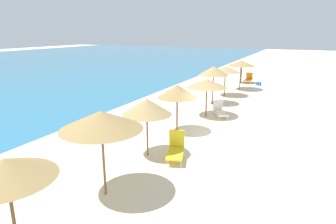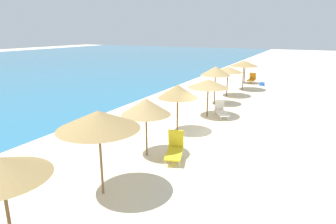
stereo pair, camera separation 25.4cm
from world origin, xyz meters
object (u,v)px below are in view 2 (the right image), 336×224
beach_umbrella_7 (216,71)px  beach_umbrella_8 (228,69)px  beach_umbrella_2 (0,167)px  beach_umbrella_10 (245,63)px  beach_umbrella_4 (146,107)px  beach_umbrella_6 (208,83)px  lounge_chair_2 (252,79)px  cooler_box (262,84)px  beach_umbrella_3 (98,120)px  lounge_chair_3 (175,149)px  beach_umbrella_5 (178,91)px  lounge_chair_1 (221,111)px  beach_umbrella_9 (244,63)px

beach_umbrella_7 → beach_umbrella_8: (3.20, -0.06, -0.26)m
beach_umbrella_2 → beach_umbrella_8: (20.32, 0.52, -0.22)m
beach_umbrella_10 → beach_umbrella_4: bearing=-179.4°
beach_umbrella_6 → lounge_chair_2: size_ratio=1.92×
beach_umbrella_2 → beach_umbrella_8: bearing=1.5°
cooler_box → beach_umbrella_3: bearing=176.6°
beach_umbrella_4 → lounge_chair_3: (0.18, -1.27, -1.74)m
lounge_chair_2 → beach_umbrella_5: bearing=90.6°
beach_umbrella_8 → beach_umbrella_3: bearing=-178.5°
beach_umbrella_3 → beach_umbrella_5: bearing=3.1°
beach_umbrella_4 → beach_umbrella_8: 13.55m
lounge_chair_3 → cooler_box: bearing=-109.5°
beach_umbrella_5 → lounge_chair_2: 17.62m
beach_umbrella_3 → lounge_chair_1: 10.95m
cooler_box → beach_umbrella_4: bearing=175.2°
beach_umbrella_3 → lounge_chair_1: beach_umbrella_3 is taller
beach_umbrella_3 → lounge_chair_2: beach_umbrella_3 is taller
lounge_chair_1 → cooler_box: 12.66m
beach_umbrella_6 → beach_umbrella_8: size_ratio=1.04×
beach_umbrella_2 → beach_umbrella_6: size_ratio=1.05×
beach_umbrella_5 → beach_umbrella_8: beach_umbrella_5 is taller
beach_umbrella_8 → lounge_chair_1: (-6.27, -1.38, -1.84)m
lounge_chair_3 → beach_umbrella_3: bearing=56.2°
lounge_chair_3 → beach_umbrella_2: bearing=64.1°
beach_umbrella_8 → beach_umbrella_2: bearing=-178.5°
beach_umbrella_2 → beach_umbrella_4: size_ratio=1.05×
lounge_chair_3 → beach_umbrella_10: bearing=-104.1°
lounge_chair_1 → cooler_box: bearing=-122.4°
beach_umbrella_4 → beach_umbrella_8: bearing=0.7°
beach_umbrella_5 → beach_umbrella_6: 3.60m
beach_umbrella_5 → beach_umbrella_6: beach_umbrella_5 is taller
beach_umbrella_4 → lounge_chair_3: 2.16m
lounge_chair_1 → beach_umbrella_2: bearing=56.3°
beach_umbrella_9 → beach_umbrella_3: bearing=179.6°
beach_umbrella_10 → lounge_chair_3: 20.39m
lounge_chair_2 → beach_umbrella_10: bearing=38.0°
beach_umbrella_8 → beach_umbrella_5: bearing=-179.6°
beach_umbrella_4 → lounge_chair_2: (20.94, -0.45, -1.76)m
beach_umbrella_4 → beach_umbrella_9: size_ratio=0.95×
lounge_chair_1 → beach_umbrella_9: bearing=-115.5°
beach_umbrella_2 → beach_umbrella_3: size_ratio=0.93×
beach_umbrella_7 → lounge_chair_3: (-10.17, -1.50, -2.02)m
lounge_chair_1 → cooler_box: lounge_chair_1 is taller
beach_umbrella_4 → lounge_chair_2: bearing=-1.2°
beach_umbrella_5 → beach_umbrella_9: bearing=-2.2°
beach_umbrella_7 → lounge_chair_3: size_ratio=1.78×
beach_umbrella_10 → beach_umbrella_2: bearing=-178.8°
beach_umbrella_3 → beach_umbrella_7: bearing=2.1°
beach_umbrella_4 → lounge_chair_3: size_ratio=1.61×
beach_umbrella_4 → beach_umbrella_8: size_ratio=1.04×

